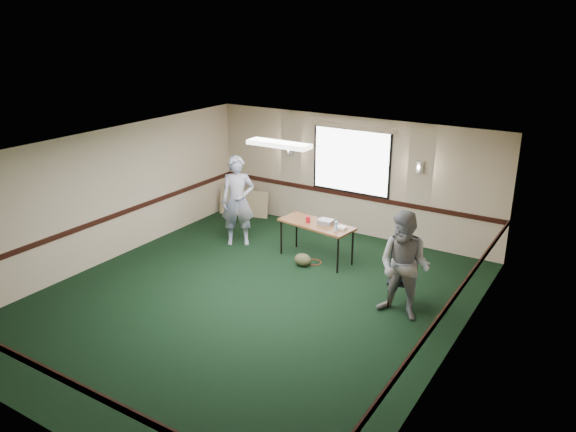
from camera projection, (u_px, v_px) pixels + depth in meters
The scene contains 13 objects.
ground at pixel (249, 300), 9.98m from camera, with size 8.00×8.00×0.00m, color black.
room_shell at pixel (310, 186), 11.15m from camera, with size 8.00×8.02×8.00m.
folding_table at pixel (316, 226), 11.43m from camera, with size 1.66×0.85×0.79m.
projector at pixel (326, 222), 11.35m from camera, with size 0.29×0.24×0.10m, color gray.
game_console at pixel (341, 228), 11.11m from camera, with size 0.19×0.15×0.05m, color white.
red_cup at pixel (308, 220), 11.42m from camera, with size 0.09×0.09×0.13m, color red.
water_bottle at pixel (336, 226), 10.96m from camera, with size 0.06×0.06×0.20m, color #88BADE.
duffel_bag at pixel (303, 260), 11.32m from camera, with size 0.36×0.27×0.26m, color #433E26.
cable_coil at pixel (314, 262), 11.51m from camera, with size 0.31×0.31×0.02m, color red.
folded_table at pixel (244, 203), 14.12m from camera, with size 1.29×0.06×0.66m, color tan.
conference_chair at pixel (403, 272), 9.75m from camera, with size 0.59×0.61×0.97m.
person_left at pixel (238, 201), 12.15m from camera, with size 0.72×0.47×1.98m, color #455699.
person_right at pixel (404, 266), 9.16m from camera, with size 0.90×0.70×1.85m, color #6879A3.
Camera 1 is at (5.31, -7.17, 4.78)m, focal length 35.00 mm.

